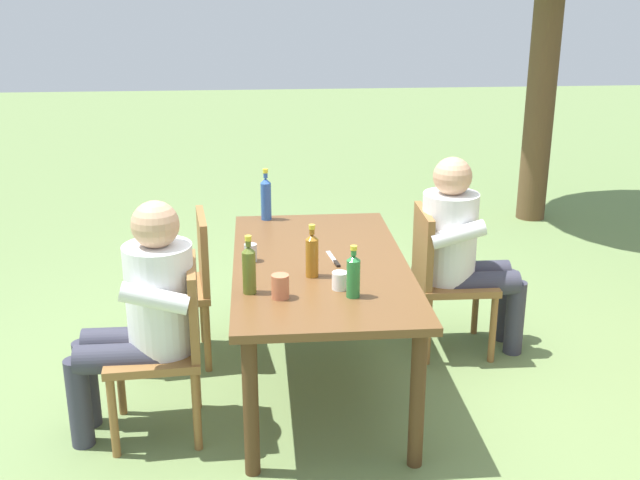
# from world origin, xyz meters

# --- Properties ---
(ground_plane) EXTENTS (24.00, 24.00, 0.00)m
(ground_plane) POSITION_xyz_m (0.00, 0.00, 0.00)
(ground_plane) COLOR #6B844C
(dining_table) EXTENTS (1.70, 0.90, 0.72)m
(dining_table) POSITION_xyz_m (0.00, 0.00, 0.64)
(dining_table) COLOR brown
(dining_table) RESTS_ON ground_plane
(chair_far_left) EXTENTS (0.45, 0.45, 0.87)m
(chair_far_left) POSITION_xyz_m (-0.38, 0.75, 0.49)
(chair_far_left) COLOR olive
(chair_far_left) RESTS_ON ground_plane
(chair_near_right) EXTENTS (0.47, 0.47, 0.87)m
(chair_near_right) POSITION_xyz_m (0.38, -0.75, 0.49)
(chair_near_right) COLOR olive
(chair_near_right) RESTS_ON ground_plane
(chair_near_left) EXTENTS (0.49, 0.49, 0.87)m
(chair_near_left) POSITION_xyz_m (-0.39, -0.75, 0.49)
(chair_near_left) COLOR olive
(chair_near_left) RESTS_ON ground_plane
(person_in_white_shirt) EXTENTS (0.47, 0.61, 1.18)m
(person_in_white_shirt) POSITION_xyz_m (-0.38, 0.86, 0.66)
(person_in_white_shirt) COLOR white
(person_in_white_shirt) RESTS_ON ground_plane
(person_in_plaid_shirt) EXTENTS (0.47, 0.61, 1.18)m
(person_in_plaid_shirt) POSITION_xyz_m (0.38, -0.86, 0.66)
(person_in_plaid_shirt) COLOR white
(person_in_plaid_shirt) RESTS_ON ground_plane
(bottle_amber) EXTENTS (0.06, 0.06, 0.27)m
(bottle_amber) POSITION_xyz_m (0.20, -0.06, 0.84)
(bottle_amber) COLOR #996019
(bottle_amber) RESTS_ON dining_table
(bottle_green) EXTENTS (0.06, 0.06, 0.25)m
(bottle_green) POSITION_xyz_m (0.48, 0.11, 0.83)
(bottle_green) COLOR #287A38
(bottle_green) RESTS_ON dining_table
(bottle_olive) EXTENTS (0.06, 0.06, 0.28)m
(bottle_olive) POSITION_xyz_m (0.39, -0.36, 0.85)
(bottle_olive) COLOR #566623
(bottle_olive) RESTS_ON dining_table
(bottle_blue) EXTENTS (0.06, 0.06, 0.32)m
(bottle_blue) POSITION_xyz_m (-0.77, -0.26, 0.86)
(bottle_blue) COLOR #2D56A3
(bottle_blue) RESTS_ON dining_table
(cup_terracotta) EXTENTS (0.08, 0.08, 0.11)m
(cup_terracotta) POSITION_xyz_m (0.46, -0.22, 0.78)
(cup_terracotta) COLOR #BC6B47
(cup_terracotta) RESTS_ON dining_table
(cup_steel) EXTENTS (0.07, 0.07, 0.09)m
(cup_steel) POSITION_xyz_m (-0.04, -0.36, 0.77)
(cup_steel) COLOR #B2B7BC
(cup_steel) RESTS_ON dining_table
(cup_white) EXTENTS (0.08, 0.08, 0.08)m
(cup_white) POSITION_xyz_m (0.38, 0.06, 0.77)
(cup_white) COLOR white
(cup_white) RESTS_ON dining_table
(table_knife) EXTENTS (0.24, 0.05, 0.01)m
(table_knife) POSITION_xyz_m (-0.01, 0.07, 0.73)
(table_knife) COLOR silver
(table_knife) RESTS_ON dining_table
(backpack_by_near_side) EXTENTS (0.31, 0.24, 0.38)m
(backpack_by_near_side) POSITION_xyz_m (-1.21, 0.21, 0.18)
(backpack_by_near_side) COLOR #2D4784
(backpack_by_near_side) RESTS_ON ground_plane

